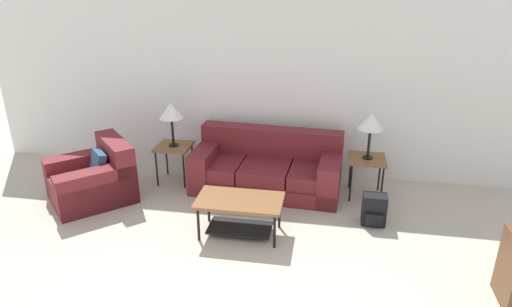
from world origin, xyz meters
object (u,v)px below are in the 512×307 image
object	(u,v)px
couch	(267,169)
side_table_left	(174,149)
side_table_right	(367,162)
coffee_table	(240,208)
backpack	(374,210)
table_lamp_left	(171,111)
armchair	(94,179)
table_lamp_right	(371,122)

from	to	relation	value
couch	side_table_left	size ratio (longest dim) A/B	3.73
side_table_left	side_table_right	xyz separation A→B (m)	(2.75, 0.00, 0.00)
coffee_table	side_table_right	xyz separation A→B (m)	(1.51, 1.26, 0.16)
side_table_left	backpack	xyz separation A→B (m)	(2.82, -0.76, -0.31)
side_table_left	couch	bearing A→B (deg)	-0.17
side_table_left	table_lamp_left	bearing A→B (deg)	123.69
side_table_left	table_lamp_left	size ratio (longest dim) A/B	0.88
armchair	coffee_table	size ratio (longest dim) A/B	1.37
couch	side_table_right	size ratio (longest dim) A/B	3.73
couch	side_table_right	xyz separation A→B (m)	(1.37, 0.00, 0.21)
table_lamp_left	table_lamp_right	bearing A→B (deg)	0.00
armchair	table_lamp_left	xyz separation A→B (m)	(0.90, 0.72, 0.80)
side_table_left	table_lamp_right	xyz separation A→B (m)	(2.75, 0.00, 0.58)
armchair	coffee_table	bearing A→B (deg)	-14.27
armchair	coffee_table	world-z (taller)	armchair
table_lamp_left	backpack	xyz separation A→B (m)	(2.82, -0.76, -0.89)
side_table_left	backpack	world-z (taller)	side_table_left
side_table_left	table_lamp_right	distance (m)	2.81
side_table_right	table_lamp_left	xyz separation A→B (m)	(-2.75, 0.00, 0.58)
backpack	table_lamp_right	bearing A→B (deg)	95.52
side_table_right	backpack	world-z (taller)	side_table_right
coffee_table	side_table_left	bearing A→B (deg)	134.44
couch	backpack	size ratio (longest dim) A/B	5.32
side_table_right	table_lamp_left	world-z (taller)	table_lamp_left
couch	coffee_table	bearing A→B (deg)	-96.30
table_lamp_left	table_lamp_right	size ratio (longest dim) A/B	1.00
coffee_table	backpack	xyz separation A→B (m)	(1.58, 0.50, -0.15)
armchair	table_lamp_right	bearing A→B (deg)	11.14
couch	table_lamp_left	size ratio (longest dim) A/B	3.30
coffee_table	side_table_left	size ratio (longest dim) A/B	1.78
couch	table_lamp_left	xyz separation A→B (m)	(-1.38, 0.00, 0.79)
side_table_left	coffee_table	bearing A→B (deg)	-45.56
armchair	coffee_table	distance (m)	2.21
armchair	side_table_right	size ratio (longest dim) A/B	2.44
side_table_right	table_lamp_left	distance (m)	2.81
couch	table_lamp_right	bearing A→B (deg)	0.17
armchair	table_lamp_right	size ratio (longest dim) A/B	2.16
coffee_table	table_lamp_right	bearing A→B (deg)	39.90
couch	armchair	size ratio (longest dim) A/B	1.53
table_lamp_left	table_lamp_right	world-z (taller)	same
coffee_table	backpack	bearing A→B (deg)	17.52
armchair	table_lamp_right	distance (m)	3.80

